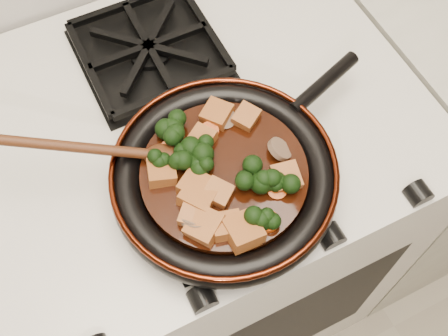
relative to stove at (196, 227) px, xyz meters
name	(u,v)px	position (x,y,z in m)	size (l,w,h in m)	color
stove	(196,227)	(0.00, 0.00, 0.00)	(0.76, 0.60, 0.90)	beige
burner_grate_front	(223,183)	(0.00, -0.14, 0.46)	(0.23, 0.23, 0.03)	black
burner_grate_back	(149,50)	(0.00, 0.14, 0.46)	(0.23, 0.23, 0.03)	black
skillet	(225,176)	(0.00, -0.15, 0.49)	(0.44, 0.32, 0.05)	black
braising_sauce	(224,175)	(0.00, -0.15, 0.50)	(0.24, 0.24, 0.02)	black
tofu_cube_0	(243,231)	(-0.02, -0.24, 0.52)	(0.04, 0.05, 0.02)	brown
tofu_cube_1	(218,193)	(-0.03, -0.18, 0.52)	(0.04, 0.03, 0.02)	brown
tofu_cube_2	(198,196)	(-0.05, -0.17, 0.52)	(0.04, 0.04, 0.02)	brown
tofu_cube_3	(162,172)	(-0.08, -0.11, 0.52)	(0.04, 0.04, 0.02)	brown
tofu_cube_4	(217,114)	(0.03, -0.06, 0.52)	(0.04, 0.04, 0.02)	brown
tofu_cube_5	(227,226)	(-0.04, -0.22, 0.52)	(0.04, 0.03, 0.02)	brown
tofu_cube_6	(202,140)	(-0.01, -0.09, 0.52)	(0.04, 0.03, 0.02)	brown
tofu_cube_7	(286,177)	(0.07, -0.20, 0.52)	(0.04, 0.04, 0.02)	brown
tofu_cube_8	(246,117)	(0.07, -0.08, 0.52)	(0.04, 0.03, 0.02)	brown
tofu_cube_9	(204,226)	(-0.06, -0.21, 0.52)	(0.04, 0.04, 0.02)	brown
tofu_cube_10	(194,185)	(-0.05, -0.15, 0.52)	(0.04, 0.03, 0.02)	brown
tofu_cube_11	(194,214)	(-0.07, -0.19, 0.52)	(0.04, 0.04, 0.02)	brown
broccoli_floret_0	(182,160)	(-0.05, -0.11, 0.52)	(0.06, 0.06, 0.05)	black
broccoli_floret_1	(175,131)	(-0.04, -0.06, 0.52)	(0.06, 0.06, 0.06)	black
broccoli_floret_2	(204,165)	(-0.02, -0.13, 0.52)	(0.06, 0.06, 0.05)	black
broccoli_floret_3	(203,152)	(-0.02, -0.11, 0.52)	(0.06, 0.06, 0.05)	black
broccoli_floret_4	(252,179)	(0.03, -0.18, 0.52)	(0.06, 0.06, 0.05)	black
broccoli_floret_5	(169,164)	(-0.07, -0.11, 0.52)	(0.05, 0.05, 0.05)	black
broccoli_floret_6	(280,187)	(0.05, -0.21, 0.52)	(0.06, 0.06, 0.05)	black
broccoli_floret_7	(260,220)	(0.01, -0.24, 0.52)	(0.05, 0.05, 0.05)	black
carrot_coin_0	(171,150)	(-0.05, -0.08, 0.51)	(0.03, 0.03, 0.01)	#AF3404
carrot_coin_1	(209,131)	(0.01, -0.08, 0.51)	(0.03, 0.03, 0.01)	#AF3404
carrot_coin_2	(194,189)	(-0.05, -0.15, 0.51)	(0.03, 0.03, 0.01)	#AF3404
carrot_coin_3	(267,221)	(0.02, -0.24, 0.51)	(0.03, 0.03, 0.01)	#AF3404
carrot_coin_4	(277,189)	(0.05, -0.21, 0.51)	(0.03, 0.03, 0.01)	#AF3404
mushroom_slice_0	(280,149)	(0.08, -0.15, 0.52)	(0.04, 0.04, 0.01)	brown
mushroom_slice_1	(198,221)	(-0.07, -0.20, 0.52)	(0.04, 0.04, 0.01)	brown
mushroom_slice_2	(225,118)	(0.04, -0.07, 0.52)	(0.03, 0.03, 0.01)	brown
mushroom_slice_3	(192,219)	(-0.07, -0.19, 0.52)	(0.04, 0.04, 0.01)	brown
wooden_spoon	(108,150)	(-0.14, -0.06, 0.53)	(0.16, 0.09, 0.26)	#44200E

